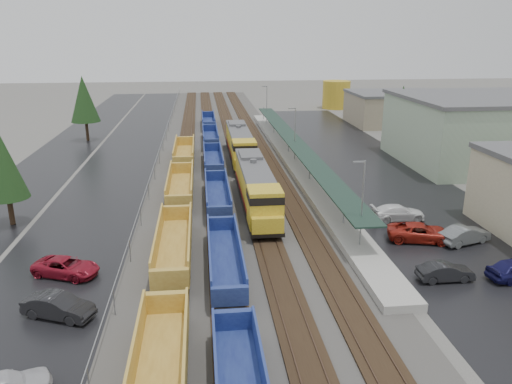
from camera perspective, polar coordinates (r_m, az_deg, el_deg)
ballast_strip at (r=79.64m, az=-3.69°, el=4.83°), size 20.00×160.00×0.08m
trackbed at (r=79.61m, az=-3.69°, el=4.91°), size 14.60×160.00×0.22m
west_parking_lot at (r=80.39m, az=-14.46°, el=4.40°), size 10.00×160.00×0.02m
west_road at (r=82.42m, az=-21.37°, el=4.06°), size 9.00×160.00×0.02m
east_commuter_lot at (r=73.38m, az=11.72°, el=3.35°), size 16.00×100.00×0.02m
station_platform at (r=70.88m, az=4.41°, el=3.77°), size 3.00×80.00×8.00m
chainlink_fence at (r=77.93m, az=-10.68°, el=5.46°), size 0.08×160.04×2.02m
industrial_buildings at (r=76.84m, az=26.39°, el=5.76°), size 32.52×75.30×9.50m
distant_hills at (r=233.98m, az=5.73°, el=13.26°), size 301.00×140.00×25.20m
tree_west_near at (r=52.41m, az=-26.86°, el=2.64°), size 3.96×3.96×9.00m
tree_west_far at (r=90.34m, az=-19.08°, el=10.01°), size 4.84×4.84×11.00m
tree_east at (r=82.64m, az=16.33°, el=9.17°), size 4.40×4.40×10.00m
locomotive_lead at (r=51.88m, az=0.01°, el=0.57°), size 3.08×20.32×4.60m
locomotive_trail at (r=72.12m, az=-1.85°, el=5.46°), size 3.08×20.32×4.60m
well_string_yellow at (r=41.43m, az=-9.34°, el=-6.05°), size 2.76×79.87×2.45m
well_string_blue at (r=53.67m, az=-4.45°, el=-0.38°), size 2.49×108.56×2.20m
storage_tank at (r=126.21m, az=9.15°, el=10.93°), size 6.67×6.67×6.67m
parked_car_west_b at (r=35.62m, az=-21.66°, el=-12.07°), size 3.30×5.02×1.56m
parked_car_west_c at (r=41.06m, az=-20.88°, el=-8.03°), size 4.02×5.59×1.41m
parked_car_east_a at (r=40.30m, az=20.83°, el=-8.54°), size 1.48×4.20×1.38m
parked_car_east_b at (r=46.85m, az=18.26°, el=-4.42°), size 3.91×6.18×1.59m
parked_car_east_c at (r=51.32m, az=15.90°, el=-2.30°), size 2.27×5.35×1.54m
parked_car_east_e at (r=47.69m, az=22.76°, el=-4.55°), size 3.08×5.09×1.58m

